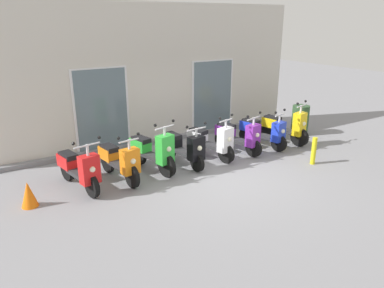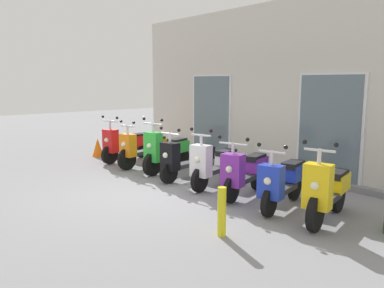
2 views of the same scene
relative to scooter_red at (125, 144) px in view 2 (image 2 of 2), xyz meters
The scene contains 12 objects.
ground_plane 3.21m from the scooter_red, 18.47° to the right, with size 40.00×40.00×0.00m, color gray.
storefront_facade 3.97m from the scooter_red, 35.65° to the left, with size 9.26×0.50×3.92m.
scooter_red is the anchor object (origin of this frame).
scooter_orange 0.90m from the scooter_red, ahead, with size 0.60×1.62×1.20m.
scooter_green 1.77m from the scooter_red, ahead, with size 0.72×1.58×1.32m.
scooter_black 2.60m from the scooter_red, ahead, with size 0.60×1.61×1.19m.
scooter_white 3.44m from the scooter_red, ahead, with size 0.69×1.58×1.25m.
scooter_purple 4.31m from the scooter_red, ahead, with size 0.76×1.51×1.19m.
scooter_blue 5.19m from the scooter_red, ahead, with size 0.71×1.53×1.17m.
scooter_yellow 6.03m from the scooter_red, ahead, with size 0.68×1.58×1.31m.
curb_bollard 5.65m from the scooter_red, 16.84° to the right, with size 0.12×0.12×0.70m, color yellow.
traffic_cone 1.12m from the scooter_red, 164.55° to the right, with size 0.32×0.32×0.52m, color orange.
Camera 2 is at (6.13, -4.28, 2.14)m, focal length 36.69 mm.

